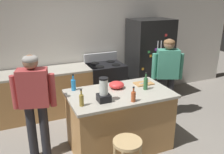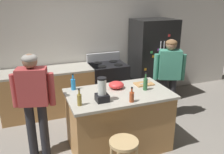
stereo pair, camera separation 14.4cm
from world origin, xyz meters
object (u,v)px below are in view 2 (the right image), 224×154
kitchen_island (119,120)px  mixing_bowl (116,85)px  bottle_cooking_sauce (132,97)px  cutting_board (144,84)px  stove_range (108,84)px  blender_appliance (102,91)px  person_by_sink_right (169,72)px  bar_stool (124,151)px  bottle_vinegar (79,99)px  person_by_island_left (34,97)px  refrigerator (152,60)px  chef_knife (145,83)px  bottle_soda (73,84)px  bottle_olive_oil (145,84)px

kitchen_island → mixing_bowl: size_ratio=6.49×
bottle_cooking_sauce → cutting_board: size_ratio=0.72×
mixing_bowl → cutting_board: 0.49m
stove_range → blender_appliance: size_ratio=3.25×
person_by_sink_right → bar_stool: 2.06m
stove_range → person_by_sink_right: bearing=-47.5°
person_by_sink_right → bottle_vinegar: bearing=-157.7°
person_by_island_left → cutting_board: bearing=-1.0°
person_by_island_left → bar_stool: (0.95, -0.99, -0.46)m
kitchen_island → bottle_vinegar: bearing=-161.5°
blender_appliance → cutting_board: 0.93m
refrigerator → cutting_board: bearing=-124.7°
bar_stool → chef_knife: 1.32m
person_by_island_left → chef_knife: person_by_island_left is taller
cutting_board → person_by_sink_right: bearing=27.8°
kitchen_island → cutting_board: bearing=18.7°
person_by_island_left → blender_appliance: person_by_island_left is taller
bar_stool → bottle_soda: size_ratio=2.49×
kitchen_island → bottle_vinegar: bottle_vinegar is taller
mixing_bowl → chef_knife: (0.50, -0.01, -0.03)m
stove_range → bottle_vinegar: size_ratio=4.71×
bottle_soda → cutting_board: bottle_soda is taller
stove_range → person_by_island_left: 2.11m
stove_range → cutting_board: 1.44m
stove_range → cutting_board: (0.15, -1.35, 0.46)m
kitchen_island → person_by_sink_right: person_by_sink_right is taller
person_by_island_left → mixing_bowl: 1.23m
kitchen_island → person_by_island_left: bearing=170.4°
person_by_sink_right → cutting_board: (-0.74, -0.39, -0.00)m
bottle_cooking_sauce → mixing_bowl: size_ratio=0.90×
bottle_olive_oil → bar_stool: bearing=-132.2°
kitchen_island → chef_knife: chef_knife is taller
person_by_island_left → mixing_bowl: (1.23, -0.02, 0.03)m
person_by_island_left → bottle_vinegar: 0.70m
bar_stool → chef_knife: bearing=50.6°
stove_range → bar_stool: size_ratio=1.74×
bottle_olive_oil → person_by_island_left: bearing=171.4°
kitchen_island → mixing_bowl: 0.55m
kitchen_island → bottle_olive_oil: size_ratio=5.63×
person_by_island_left → bottle_vinegar: (0.55, -0.42, 0.06)m
person_by_island_left → bottle_vinegar: size_ratio=6.71×
bar_stool → bottle_olive_oil: size_ratio=2.31×
stove_range → bottle_cooking_sauce: bottle_cooking_sauce is taller
person_by_sink_right → bottle_vinegar: (-1.90, -0.78, 0.07)m
bottle_vinegar → chef_knife: bearing=18.3°
blender_appliance → chef_knife: 0.95m
refrigerator → person_by_island_left: (-2.64, -1.30, 0.04)m
bottle_soda → mixing_bowl: size_ratio=1.07×
stove_range → chef_knife: size_ratio=5.05×
bottle_soda → cutting_board: 1.14m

